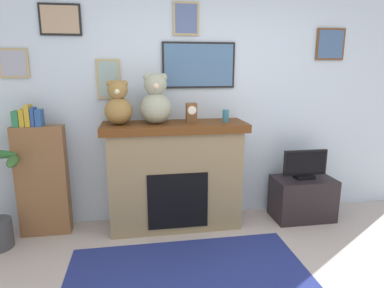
# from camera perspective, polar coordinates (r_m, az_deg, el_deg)

# --- Properties ---
(back_wall) EXTENTS (5.20, 0.15, 2.60)m
(back_wall) POSITION_cam_1_polar(r_m,az_deg,el_deg) (3.69, 2.31, 7.44)
(back_wall) COLOR silver
(back_wall) RESTS_ON ground_plane
(fireplace) EXTENTS (1.46, 0.52, 1.12)m
(fireplace) POSITION_cam_1_polar(r_m,az_deg,el_deg) (3.50, -2.93, -5.30)
(fireplace) COLOR #897452
(fireplace) RESTS_ON ground_plane
(bookshelf) EXTENTS (0.48, 0.16, 1.32)m
(bookshelf) POSITION_cam_1_polar(r_m,az_deg,el_deg) (3.63, -24.36, -5.27)
(bookshelf) COLOR brown
(bookshelf) RESTS_ON ground_plane
(tv_stand) EXTENTS (0.66, 0.40, 0.47)m
(tv_stand) POSITION_cam_1_polar(r_m,az_deg,el_deg) (3.96, 18.41, -8.81)
(tv_stand) COLOR black
(tv_stand) RESTS_ON ground_plane
(television) EXTENTS (0.49, 0.14, 0.32)m
(television) POSITION_cam_1_polar(r_m,az_deg,el_deg) (3.84, 18.82, -3.48)
(television) COLOR black
(television) RESTS_ON tv_stand
(area_rug) EXTENTS (2.00, 1.08, 0.01)m
(area_rug) POSITION_cam_1_polar(r_m,az_deg,el_deg) (2.93, -0.62, -21.40)
(area_rug) COLOR navy
(area_rug) RESTS_ON ground_plane
(candle_jar) EXTENTS (0.07, 0.07, 0.13)m
(candle_jar) POSITION_cam_1_polar(r_m,az_deg,el_deg) (3.44, 5.80, 4.86)
(candle_jar) COLOR teal
(candle_jar) RESTS_ON fireplace
(mantel_clock) EXTENTS (0.11, 0.08, 0.20)m
(mantel_clock) POSITION_cam_1_polar(r_m,az_deg,el_deg) (3.36, -0.10, 5.37)
(mantel_clock) COLOR brown
(mantel_clock) RESTS_ON fireplace
(teddy_bear_tan) EXTENTS (0.27, 0.27, 0.43)m
(teddy_bear_tan) POSITION_cam_1_polar(r_m,az_deg,el_deg) (3.31, -12.55, 6.61)
(teddy_bear_tan) COLOR olive
(teddy_bear_tan) RESTS_ON fireplace
(teddy_bear_brown) EXTENTS (0.31, 0.31, 0.50)m
(teddy_bear_brown) POSITION_cam_1_polar(r_m,az_deg,el_deg) (3.31, -6.23, 7.34)
(teddy_bear_brown) COLOR #999D87
(teddy_bear_brown) RESTS_ON fireplace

